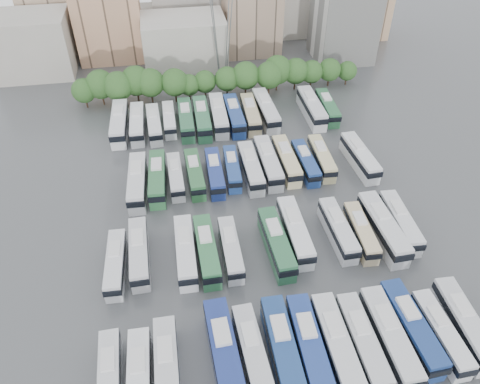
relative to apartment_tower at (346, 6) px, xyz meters
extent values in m
plane|color=#424447|center=(-34.00, -58.00, -13.00)|extent=(220.00, 220.00, 0.00)
cylinder|color=black|center=(-63.10, -15.98, -11.91)|extent=(0.36, 0.36, 2.18)
sphere|color=#234C1E|center=(-63.10, -15.98, -8.96)|extent=(5.22, 5.22, 5.22)
cylinder|color=black|center=(-59.56, -15.25, -11.70)|extent=(0.36, 0.36, 2.60)
sphere|color=#234C1E|center=(-59.56, -15.25, -8.17)|extent=(6.24, 6.24, 6.24)
cylinder|color=black|center=(-55.75, -16.75, -11.70)|extent=(0.36, 0.36, 2.61)
sphere|color=#234C1E|center=(-55.75, -16.75, -8.16)|extent=(6.26, 6.26, 6.26)
cylinder|color=black|center=(-52.00, -15.17, -11.66)|extent=(0.36, 0.36, 2.69)
sphere|color=#234C1E|center=(-52.00, -15.17, -8.01)|extent=(6.45, 6.45, 6.45)
cylinder|color=black|center=(-48.94, -16.18, -11.72)|extent=(0.36, 0.36, 2.56)
sphere|color=#234C1E|center=(-48.94, -16.18, -8.24)|extent=(6.15, 6.15, 6.15)
cylinder|color=black|center=(-43.73, -16.68, -11.75)|extent=(0.36, 0.36, 2.51)
sphere|color=#234C1E|center=(-43.73, -16.68, -8.35)|extent=(6.01, 6.01, 6.01)
cylinder|color=black|center=(-40.63, -16.40, -12.02)|extent=(0.36, 0.36, 1.96)
sphere|color=#234C1E|center=(-40.63, -16.40, -9.37)|extent=(4.70, 4.70, 4.70)
cylinder|color=black|center=(-37.06, -15.81, -11.97)|extent=(0.36, 0.36, 2.07)
sphere|color=#234C1E|center=(-37.06, -15.81, -9.16)|extent=(4.96, 4.96, 4.96)
cylinder|color=black|center=(-32.15, -16.10, -11.87)|extent=(0.36, 0.36, 2.27)
sphere|color=#234C1E|center=(-32.15, -16.10, -8.79)|extent=(5.45, 5.45, 5.45)
cylinder|color=black|center=(-27.95, -16.26, -11.72)|extent=(0.36, 0.36, 2.57)
sphere|color=#234C1E|center=(-27.95, -16.26, -8.23)|extent=(6.16, 6.16, 6.16)
cylinder|color=black|center=(-22.73, -16.83, -11.74)|extent=(0.36, 0.36, 2.52)
sphere|color=#234C1E|center=(-22.73, -16.83, -8.32)|extent=(6.05, 6.05, 6.05)
cylinder|color=black|center=(-20.48, -15.18, -11.65)|extent=(0.36, 0.36, 2.70)
sphere|color=#234C1E|center=(-20.48, -15.18, -7.98)|extent=(6.48, 6.48, 6.48)
cylinder|color=black|center=(-16.28, -15.48, -11.79)|extent=(0.36, 0.36, 2.43)
sphere|color=#234C1E|center=(-16.28, -15.48, -8.49)|extent=(5.83, 5.83, 5.83)
cylinder|color=black|center=(-12.44, -15.41, -11.92)|extent=(0.36, 0.36, 2.16)
sphere|color=#234C1E|center=(-12.44, -15.41, -8.99)|extent=(5.19, 5.19, 5.19)
cylinder|color=black|center=(-8.06, -15.16, -11.91)|extent=(0.36, 0.36, 2.18)
sphere|color=#234C1E|center=(-8.06, -15.16, -8.96)|extent=(5.22, 5.22, 5.22)
cylinder|color=black|center=(-3.75, -15.25, -12.07)|extent=(0.36, 0.36, 1.86)
sphere|color=#234C1E|center=(-3.75, -15.25, -9.54)|extent=(4.47, 4.47, 4.47)
cube|color=#9E998E|center=(-76.00, 4.00, -6.00)|extent=(18.00, 14.00, 14.00)
cube|color=tan|center=(-58.00, 10.00, -4.00)|extent=(16.00, 12.00, 18.00)
cube|color=#ADA89E|center=(-40.00, 2.00, -7.00)|extent=(20.00, 14.00, 12.00)
cube|color=gray|center=(-22.00, 8.00, -5.00)|extent=(14.00, 12.00, 16.00)
cube|color=tan|center=(-72.00, 20.00, -5.00)|extent=(16.00, 14.00, 16.00)
cube|color=#A39E93|center=(-14.00, 20.00, -6.00)|extent=(18.00, 14.00, 14.00)
cube|color=tan|center=(10.00, 14.00, -7.00)|extent=(14.00, 12.00, 12.00)
cube|color=gray|center=(-48.00, 16.00, -8.00)|extent=(12.00, 10.00, 10.00)
cube|color=silver|center=(0.00, 0.00, 0.00)|extent=(14.00, 14.00, 26.00)
cylinder|color=slate|center=(-34.00, -10.00, 4.00)|extent=(2.90, 2.91, 33.83)
cylinder|color=slate|center=(-34.00, -6.00, 4.00)|extent=(2.90, 2.91, 33.83)
cylinder|color=slate|center=(-30.00, -10.00, 4.00)|extent=(2.90, 2.91, 33.83)
cylinder|color=slate|center=(-30.00, -6.00, 4.00)|extent=(2.90, 2.91, 33.83)
cube|color=silver|center=(-55.39, -81.86, -11.46)|extent=(2.60, 10.94, 3.08)
cube|color=black|center=(-55.38, -81.99, -10.87)|extent=(2.71, 11.11, 0.91)
cube|color=silver|center=(-55.42, -80.50, -9.72)|extent=(1.62, 2.94, 0.40)
cube|color=white|center=(-52.11, -82.80, -11.35)|extent=(2.68, 11.66, 3.29)
cube|color=black|center=(-52.11, -82.94, -10.72)|extent=(2.80, 11.84, 0.97)
cube|color=silver|center=(-52.08, -81.35, -9.49)|extent=(1.70, 3.13, 0.43)
cube|color=silver|center=(-48.99, -82.07, -11.28)|extent=(2.64, 12.16, 3.44)
cube|color=black|center=(-48.99, -82.22, -10.62)|extent=(2.77, 12.34, 1.01)
cube|color=silver|center=(-48.98, -80.55, -9.34)|extent=(1.74, 3.25, 0.45)
cube|color=navy|center=(-42.31, -81.37, -11.10)|extent=(3.36, 13.54, 3.81)
cube|color=black|center=(-42.30, -81.54, -10.37)|extent=(3.51, 13.74, 1.12)
cube|color=silver|center=(-42.37, -79.69, -8.95)|extent=(2.04, 3.65, 0.49)
cube|color=silver|center=(-39.04, -81.64, -11.33)|extent=(3.04, 11.91, 3.35)
cube|color=black|center=(-39.03, -81.79, -10.69)|extent=(3.16, 12.09, 0.98)
cube|color=silver|center=(-39.11, -80.17, -9.44)|extent=(1.81, 3.22, 0.43)
cube|color=navy|center=(-35.48, -81.77, -11.18)|extent=(2.91, 12.90, 3.65)
cube|color=black|center=(-35.49, -81.94, -10.48)|extent=(3.04, 13.10, 1.07)
cube|color=silver|center=(-35.46, -80.17, -9.12)|extent=(1.87, 3.46, 0.47)
cube|color=navy|center=(-32.33, -82.00, -11.19)|extent=(3.07, 12.85, 3.62)
cube|color=black|center=(-32.34, -82.16, -10.50)|extent=(3.20, 13.04, 1.06)
cube|color=silver|center=(-32.29, -80.41, -9.15)|extent=(1.90, 3.46, 0.47)
cube|color=silver|center=(-29.08, -82.42, -11.18)|extent=(2.84, 12.86, 3.64)
cube|color=black|center=(-29.08, -82.58, -10.49)|extent=(2.97, 13.06, 1.07)
cube|color=silver|center=(-29.07, -80.82, -9.13)|extent=(1.85, 3.44, 0.47)
cube|color=silver|center=(-25.89, -82.54, -11.26)|extent=(2.66, 12.28, 3.48)
cube|color=black|center=(-25.89, -82.69, -10.60)|extent=(2.78, 12.46, 1.02)
cube|color=silver|center=(-25.88, -81.00, -9.30)|extent=(1.75, 3.28, 0.45)
cube|color=silver|center=(-22.47, -82.49, -11.18)|extent=(2.75, 12.87, 3.64)
cube|color=black|center=(-22.47, -82.65, -10.48)|extent=(2.88, 13.06, 1.07)
cube|color=silver|center=(-22.47, -80.89, -9.12)|extent=(1.83, 3.43, 0.47)
cube|color=navy|center=(-19.25, -81.63, -11.21)|extent=(3.22, 12.71, 3.57)
cube|color=black|center=(-19.24, -81.79, -10.53)|extent=(3.35, 12.91, 1.05)
cube|color=silver|center=(-19.31, -80.06, -9.20)|extent=(1.93, 3.44, 0.46)
cube|color=silver|center=(-15.94, -82.87, -11.42)|extent=(2.70, 11.19, 3.15)
cube|color=black|center=(-15.94, -83.01, -10.82)|extent=(2.81, 11.36, 0.93)
cube|color=silver|center=(-15.98, -81.48, -9.64)|extent=(1.66, 3.01, 0.41)
cube|color=silver|center=(-12.55, -82.22, -11.27)|extent=(3.00, 12.29, 3.46)
cube|color=black|center=(-12.55, -82.38, -10.61)|extent=(3.13, 12.48, 1.02)
cube|color=silver|center=(-12.49, -80.70, -9.32)|extent=(1.84, 3.31, 0.45)
cube|color=silver|center=(-55.27, -64.75, -11.44)|extent=(2.75, 11.08, 3.12)
cube|color=black|center=(-55.27, -64.89, -10.85)|extent=(2.86, 11.25, 0.92)
cube|color=silver|center=(-55.22, -63.38, -9.68)|extent=(1.67, 2.99, 0.40)
cube|color=silver|center=(-52.01, -63.33, -11.33)|extent=(2.73, 11.86, 3.35)
cube|color=black|center=(-52.01, -63.48, -10.69)|extent=(2.85, 12.03, 0.98)
cube|color=silver|center=(-52.04, -61.86, -9.44)|extent=(1.73, 3.18, 0.43)
cube|color=silver|center=(-45.45, -64.20, -11.29)|extent=(2.73, 12.13, 3.43)
cube|color=black|center=(-45.45, -64.36, -10.63)|extent=(2.85, 12.32, 1.01)
cube|color=silver|center=(-45.43, -62.69, -9.35)|extent=(1.76, 3.25, 0.44)
cube|color=#307042|center=(-42.41, -64.54, -11.30)|extent=(2.75, 12.06, 3.41)
cube|color=black|center=(-42.41, -64.69, -10.65)|extent=(2.88, 12.24, 1.00)
cube|color=silver|center=(-42.44, -63.04, -9.37)|extent=(1.76, 3.23, 0.44)
cube|color=silver|center=(-38.95, -64.71, -11.45)|extent=(2.42, 10.99, 3.11)
cube|color=black|center=(-38.95, -64.85, -10.85)|extent=(2.53, 11.16, 0.91)
cube|color=silver|center=(-38.94, -63.34, -9.69)|extent=(1.58, 2.94, 0.40)
cube|color=#2B6540|center=(-32.24, -64.89, -11.24)|extent=(3.06, 12.53, 3.53)
cube|color=black|center=(-32.24, -65.04, -10.56)|extent=(3.19, 12.73, 1.04)
cube|color=silver|center=(-32.29, -63.33, -9.24)|extent=(1.87, 3.38, 0.46)
cube|color=silver|center=(-28.95, -63.05, -11.21)|extent=(2.75, 12.65, 3.58)
cube|color=black|center=(-28.95, -63.21, -10.52)|extent=(2.87, 12.84, 1.05)
cube|color=silver|center=(-28.95, -61.47, -9.19)|extent=(1.81, 3.38, 0.46)
cube|color=silver|center=(-22.37, -63.60, -11.35)|extent=(2.68, 11.68, 3.30)
cube|color=black|center=(-22.37, -63.75, -10.72)|extent=(2.80, 11.86, 0.97)
cube|color=silver|center=(-22.40, -62.15, -9.49)|extent=(1.70, 3.13, 0.43)
cube|color=beige|center=(-19.09, -64.57, -11.47)|extent=(2.79, 10.92, 3.07)
cube|color=black|center=(-19.09, -64.71, -10.88)|extent=(2.91, 11.08, 0.90)
cube|color=silver|center=(-19.02, -63.22, -9.74)|extent=(1.66, 2.95, 0.40)
cube|color=silver|center=(-15.70, -64.63, -11.12)|extent=(3.20, 13.38, 3.77)
cube|color=black|center=(-15.70, -64.79, -10.40)|extent=(3.34, 13.58, 1.11)
cube|color=silver|center=(-15.75, -62.97, -8.99)|extent=(1.98, 3.60, 0.49)
cube|color=silver|center=(-12.46, -63.70, -11.32)|extent=(3.01, 11.92, 3.35)
cube|color=black|center=(-12.47, -63.84, -10.68)|extent=(3.13, 12.10, 0.99)
cube|color=silver|center=(-12.40, -62.22, -9.43)|extent=(1.81, 3.22, 0.43)
cube|color=silver|center=(-52.18, -46.95, -11.18)|extent=(3.24, 12.96, 3.64)
cube|color=black|center=(-52.19, -47.11, -10.48)|extent=(3.37, 13.15, 1.07)
cube|color=silver|center=(-52.12, -45.34, -9.12)|extent=(1.96, 3.50, 0.47)
cube|color=#2D693C|center=(-48.81, -46.41, -11.23)|extent=(3.21, 12.57, 3.53)
cube|color=black|center=(-48.82, -46.56, -10.56)|extent=(3.35, 12.77, 1.04)
cube|color=silver|center=(-48.74, -44.85, -9.24)|extent=(1.92, 3.40, 0.46)
cube|color=silver|center=(-45.68, -46.09, -11.49)|extent=(2.44, 10.68, 3.02)
cube|color=black|center=(-45.68, -46.23, -10.92)|extent=(2.55, 10.84, 0.89)
cube|color=silver|center=(-45.71, -44.76, -9.79)|extent=(1.56, 2.86, 0.39)
cube|color=#2B6537|center=(-42.38, -46.07, -11.38)|extent=(2.72, 11.46, 3.23)
cube|color=black|center=(-42.37, -46.21, -10.77)|extent=(2.83, 11.63, 0.95)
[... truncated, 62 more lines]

